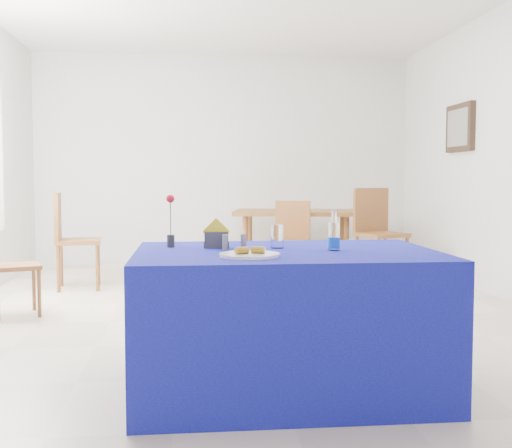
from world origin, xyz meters
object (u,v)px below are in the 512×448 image
(chair_bg_left, at_px, (291,235))
(chair_win_b, at_px, (69,234))
(blue_table, at_px, (286,321))
(chair_bg_right, at_px, (377,227))
(chair_win_a, at_px, (6,259))
(water_bottle, at_px, (334,237))
(plate, at_px, (249,255))
(oak_table, at_px, (296,217))

(chair_bg_left, xyz_separation_m, chair_win_b, (-2.38, -0.34, 0.06))
(blue_table, height_order, chair_bg_left, chair_bg_left)
(blue_table, bearing_deg, chair_win_b, 117.28)
(chair_bg_right, relative_size, chair_win_a, 1.25)
(water_bottle, bearing_deg, chair_win_a, 137.36)
(chair_win_a, relative_size, chair_win_b, 0.83)
(water_bottle, bearing_deg, chair_bg_right, 70.15)
(water_bottle, relative_size, chair_win_a, 0.26)
(chair_bg_right, xyz_separation_m, chair_win_a, (-3.64, -1.66, -0.12))
(blue_table, height_order, chair_win_b, chair_win_b)
(water_bottle, bearing_deg, plate, -154.59)
(oak_table, height_order, chair_bg_left, chair_bg_left)
(oak_table, xyz_separation_m, chair_bg_left, (-0.18, -0.73, -0.16))
(chair_win_a, height_order, chair_win_b, chair_win_b)
(blue_table, relative_size, chair_win_b, 1.60)
(chair_bg_right, bearing_deg, plate, -134.84)
(oak_table, bearing_deg, chair_bg_right, -41.71)
(plate, relative_size, chair_win_a, 0.36)
(chair_win_b, bearing_deg, water_bottle, -156.38)
(plate, distance_m, chair_win_a, 2.97)
(water_bottle, height_order, chair_bg_left, water_bottle)
(plate, distance_m, chair_win_b, 3.96)
(water_bottle, xyz_separation_m, chair_bg_left, (0.37, 3.76, -0.31))
(blue_table, xyz_separation_m, chair_bg_left, (0.62, 3.74, 0.14))
(oak_table, bearing_deg, blue_table, -100.11)
(water_bottle, relative_size, chair_win_b, 0.21)
(plate, distance_m, water_bottle, 0.53)
(oak_table, distance_m, chair_win_b, 2.77)
(chair_win_a, bearing_deg, plate, -162.74)
(oak_table, bearing_deg, plate, -102.17)
(plate, height_order, chair_bg_left, chair_bg_left)
(chair_bg_right, bearing_deg, water_bottle, -130.00)
(oak_table, relative_size, chair_win_b, 1.64)
(plate, xyz_separation_m, water_bottle, (0.48, 0.23, 0.06))
(plate, xyz_separation_m, chair_bg_left, (0.84, 3.99, -0.25))
(plate, relative_size, blue_table, 0.19)
(oak_table, xyz_separation_m, chair_win_a, (-2.83, -2.38, -0.20))
(plate, bearing_deg, chair_bg_right, 65.31)
(blue_table, distance_m, water_bottle, 0.52)
(water_bottle, bearing_deg, chair_win_b, 120.46)
(oak_table, bearing_deg, chair_win_b, -157.33)
(chair_bg_left, height_order, chair_win_b, chair_win_b)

